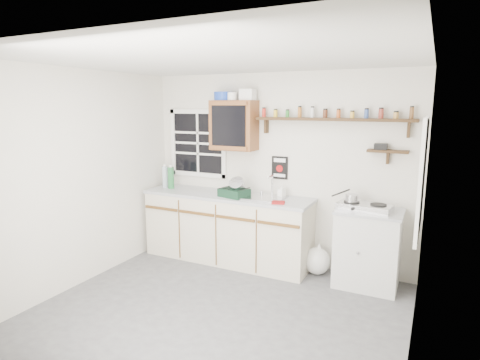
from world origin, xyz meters
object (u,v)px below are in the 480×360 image
at_px(right_cabinet, 368,248).
at_px(hotplate, 365,207).
at_px(spice_shelf, 332,119).
at_px(main_cabinet, 227,227).
at_px(dish_rack, 235,190).
at_px(upper_cabinet, 234,125).

relative_size(right_cabinet, hotplate, 1.46).
bearing_deg(spice_shelf, main_cabinet, -170.81).
height_order(spice_shelf, hotplate, spice_shelf).
bearing_deg(hotplate, dish_rack, -169.73).
height_order(upper_cabinet, dish_rack, upper_cabinet).
distance_m(main_cabinet, upper_cabinet, 1.37).
distance_m(right_cabinet, dish_rack, 1.76).
distance_m(spice_shelf, hotplate, 1.10).
bearing_deg(right_cabinet, upper_cabinet, 176.24).
distance_m(main_cabinet, dish_rack, 0.58).
bearing_deg(upper_cabinet, spice_shelf, 3.09).
bearing_deg(dish_rack, right_cabinet, 18.03).
height_order(main_cabinet, right_cabinet, main_cabinet).
height_order(main_cabinet, dish_rack, dish_rack).
xyz_separation_m(main_cabinet, right_cabinet, (1.83, 0.03, -0.01)).
xyz_separation_m(main_cabinet, spice_shelf, (1.32, 0.21, 1.47)).
bearing_deg(right_cabinet, spice_shelf, 160.10).
xyz_separation_m(upper_cabinet, dish_rack, (0.13, -0.23, -0.82)).
relative_size(main_cabinet, dish_rack, 5.67).
relative_size(main_cabinet, right_cabinet, 2.54).
xyz_separation_m(right_cabinet, spice_shelf, (-0.52, 0.19, 1.47)).
xyz_separation_m(upper_cabinet, spice_shelf, (1.28, 0.07, 0.10)).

